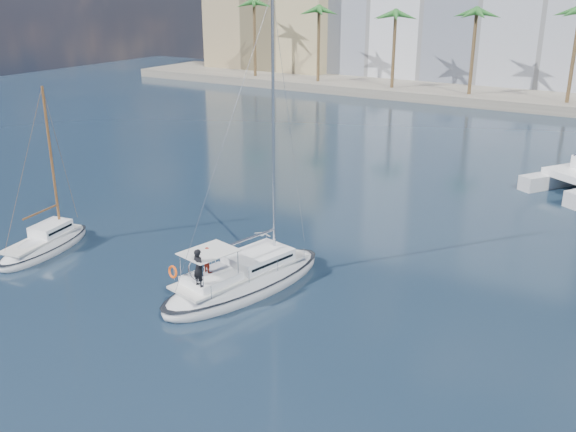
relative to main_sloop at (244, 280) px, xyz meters
The scene contains 8 objects.
ground 1.70m from the main_sloop, 101.68° to the left, with size 160.00×160.00×0.00m, color black.
quay 62.59m from the main_sloop, 90.30° to the left, with size 120.00×14.00×1.20m, color gray.
building_tan_left 82.98m from the main_sloop, 120.95° to the left, with size 22.00×14.00×22.00m, color tan.
palm_left 68.61m from the main_sloop, 120.37° to the left, with size 3.60×3.60×12.30m.
palm_centre 59.40m from the main_sloop, 90.32° to the left, with size 3.60×3.60×12.30m.
main_sloop is the anchor object (origin of this frame).
small_sloop 12.68m from the main_sloop, behind, with size 3.23×7.05×9.76m.
seagull 5.12m from the main_sloop, 113.26° to the left, with size 1.08×0.46×0.20m.
Camera 1 is at (17.39, -25.14, 14.41)m, focal length 40.00 mm.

